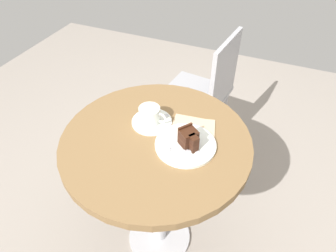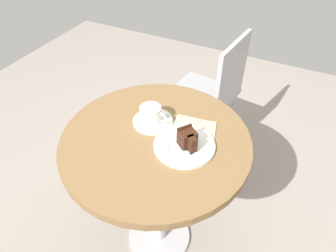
# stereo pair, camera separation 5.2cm
# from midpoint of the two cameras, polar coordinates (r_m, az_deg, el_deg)

# --- Properties ---
(ground_plane) EXTENTS (4.40, 4.40, 0.01)m
(ground_plane) POSITION_cam_midpoint_polar(r_m,az_deg,el_deg) (1.77, -2.52, -20.40)
(ground_plane) COLOR gray
(ground_plane) RESTS_ON ground
(cafe_table) EXTENTS (0.74, 0.74, 0.76)m
(cafe_table) POSITION_cam_midpoint_polar(r_m,az_deg,el_deg) (1.24, -3.38, -6.65)
(cafe_table) COLOR brown
(cafe_table) RESTS_ON ground
(saucer) EXTENTS (0.16, 0.16, 0.01)m
(saucer) POSITION_cam_midpoint_polar(r_m,az_deg,el_deg) (1.21, -4.31, 0.80)
(saucer) COLOR silver
(saucer) RESTS_ON cafe_table
(coffee_cup) EXTENTS (0.11, 0.08, 0.07)m
(coffee_cup) POSITION_cam_midpoint_polar(r_m,az_deg,el_deg) (1.18, -4.71, 2.13)
(coffee_cup) COLOR silver
(coffee_cup) RESTS_ON saucer
(teaspoon) EXTENTS (0.10, 0.03, 0.00)m
(teaspoon) POSITION_cam_midpoint_polar(r_m,az_deg,el_deg) (1.24, -2.89, 2.16)
(teaspoon) COLOR #B7B7BC
(teaspoon) RESTS_ON saucer
(cake_plate) EXTENTS (0.23, 0.23, 0.01)m
(cake_plate) POSITION_cam_midpoint_polar(r_m,az_deg,el_deg) (1.11, 2.01, -3.59)
(cake_plate) COLOR silver
(cake_plate) RESTS_ON cafe_table
(cake_slice) EXTENTS (0.09, 0.08, 0.07)m
(cake_slice) POSITION_cam_midpoint_polar(r_m,az_deg,el_deg) (1.08, 2.64, -2.36)
(cake_slice) COLOR #381E14
(cake_slice) RESTS_ON cake_plate
(fork) EXTENTS (0.14, 0.05, 0.00)m
(fork) POSITION_cam_midpoint_polar(r_m,az_deg,el_deg) (1.08, 0.03, -4.56)
(fork) COLOR #B7B7BC
(fork) RESTS_ON cake_plate
(napkin) EXTENTS (0.20, 0.18, 0.00)m
(napkin) POSITION_cam_midpoint_polar(r_m,az_deg,el_deg) (1.18, 3.50, -0.84)
(napkin) COLOR tan
(napkin) RESTS_ON cafe_table
(cafe_chair) EXTENTS (0.42, 0.42, 0.86)m
(cafe_chair) POSITION_cam_midpoint_polar(r_m,az_deg,el_deg) (1.84, 6.68, 7.02)
(cafe_chair) COLOR #9E9EA3
(cafe_chair) RESTS_ON ground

